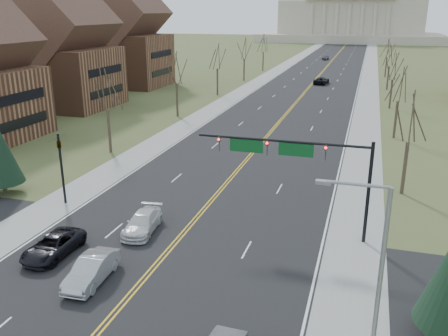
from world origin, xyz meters
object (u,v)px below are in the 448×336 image
Objects in this scene: car_sb_inner_lead at (92,270)px; car_far_nb at (321,80)px; car_sb_inner_second at (142,223)px; signal_left at (61,161)px; car_sb_outer_lead at (53,246)px; street_light at (374,275)px; signal_mast at (295,157)px; car_far_sb at (325,58)px.

car_sb_inner_lead is 84.68m from car_far_nb.
car_far_nb reaches higher than car_sb_inner_second.
signal_left is 1.30× the size of car_sb_inner_lead.
car_sb_outer_lead is at bearing 150.59° from car_sb_inner_lead.
street_light is 88.90m from car_far_nb.
car_sb_outer_lead is at bearing -151.36° from signal_mast.
car_far_nb is at bearing 96.98° from street_light.
street_light is (5.29, -13.50, -0.54)m from signal_mast.
car_far_sb is at bearing 83.10° from car_sb_inner_second.
signal_mast reaches higher than car_sb_inner_lead.
car_sb_outer_lead is at bearing -136.05° from car_sb_inner_second.
car_far_nb is at bearing 83.76° from car_sb_inner_lead.
signal_left is 0.66× the size of street_light.
car_sb_inner_lead reaches higher than car_sb_outer_lead.
street_light is 19.41m from car_sb_inner_second.
signal_mast is 2.48× the size of car_sb_outer_lead.
signal_mast reaches higher than car_sb_inner_second.
signal_left reaches higher than car_sb_outer_lead.
signal_mast is 14.51m from street_light.
car_sb_outer_lead is 82.97m from car_far_nb.
street_light is at bearing -15.36° from car_sb_outer_lead.
car_sb_inner_second is at bearing -83.27° from car_far_sb.
car_far_sb is at bearing 85.92° from signal_left.
car_sb_inner_second is (-15.67, 10.53, -4.52)m from street_light.
car_far_sb reaches higher than car_sb_inner_second.
signal_mast is 2.89× the size of car_far_sb.
signal_mast reaches higher than car_far_nb.
car_far_sb is at bearing 96.03° from street_light.
car_sb_inner_second is 0.86× the size of car_far_nb.
car_far_sb is at bearing 88.67° from car_sb_outer_lead.
street_light is 1.85× the size of car_sb_outer_lead.
street_light reaches higher than car_far_nb.
car_sb_inner_lead is (8.70, -9.92, -2.94)m from signal_left.
signal_left reaches higher than car_far_sb.
signal_mast is 11.92m from car_sb_inner_second.
signal_left is 1.23× the size of car_sb_outer_lead.
car_sb_inner_lead is at bearing -83.20° from car_far_sb.
signal_mast is 75.00m from car_far_nb.
signal_mast reaches higher than car_sb_outer_lead.
car_far_nb is (-5.51, 74.63, -4.98)m from signal_mast.
signal_left is 1.08× the size of car_far_nb.
car_sb_outer_lead is 1.17× the size of car_far_sb.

